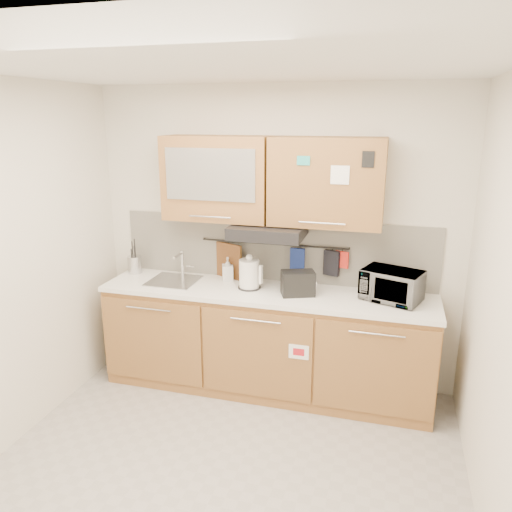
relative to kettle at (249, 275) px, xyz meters
The scene contains 20 objects.
floor 1.60m from the kettle, 82.95° to the right, with size 3.20×3.20×0.00m, color #9E9993.
ceiling 1.98m from the kettle, 82.95° to the right, with size 3.20×3.20×0.00m, color white.
wall_back 0.42m from the kettle, 62.66° to the left, with size 3.20×3.20×0.00m, color silver.
wall_right 2.14m from the kettle, 34.67° to the right, with size 3.00×3.00×0.00m, color silver.
base_cabinet 0.65m from the kettle, ahead, with size 2.80×0.64×0.88m.
countertop 0.21m from the kettle, ahead, with size 2.82×0.62×0.04m, color white.
backsplash 0.35m from the kettle, 61.66° to the left, with size 2.80×0.02×0.56m, color silver.
upper_cabinets 0.81m from the kettle, 37.85° to the left, with size 1.82×0.37×0.70m.
range_hood 0.41m from the kettle, 14.82° to the left, with size 0.60×0.46×0.10m, color black.
sink 0.71m from the kettle, behind, with size 0.42×0.40×0.26m.
utensil_rail 0.36m from the kettle, 58.00° to the left, with size 0.02×0.02×1.30m, color black.
utensil_crock 1.16m from the kettle, behind, with size 0.13×0.13×0.32m.
kettle is the anchor object (origin of this frame).
toaster 0.43m from the kettle, ahead, with size 0.31×0.25×0.20m.
microwave 1.17m from the kettle, ahead, with size 0.45×0.30×0.25m, color #999999.
soap_bottle 0.29m from the kettle, 148.36° to the left, with size 0.09×0.10×0.21m, color #999999.
cutting_board 0.35m from the kettle, 139.72° to the left, with size 0.30×0.02×0.38m, color brown.
oven_mitt 0.44m from the kettle, 31.53° to the left, with size 0.12×0.03×0.21m, color navy.
dark_pouch 0.71m from the kettle, 18.74° to the left, with size 0.14×0.04×0.22m, color black.
pot_holder 0.79m from the kettle, 16.73° to the left, with size 0.12×0.02×0.14m, color red.
Camera 1 is at (0.98, -2.64, 2.34)m, focal length 35.00 mm.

